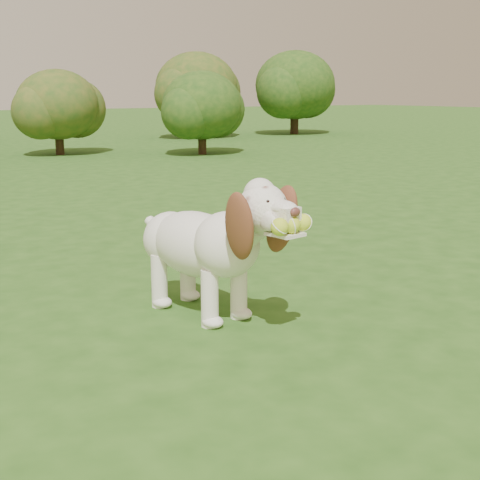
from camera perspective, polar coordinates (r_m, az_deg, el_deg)
ground at (r=3.96m, az=-2.90°, el=-4.02°), size 80.00×80.00×0.00m
dog at (r=3.35m, az=-2.66°, el=-0.05°), size 0.50×1.15×0.75m
shrub_d at (r=12.33m, az=-3.28°, el=11.39°), size 1.45×1.45×1.50m
shrub_f at (r=16.77m, az=-3.74°, el=12.86°), size 2.01×2.01×2.08m
shrub_h at (r=18.32m, az=4.72°, el=13.04°), size 2.12×2.12×2.20m
shrub_c at (r=12.66m, az=-15.32°, el=11.08°), size 1.47×1.47×1.52m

